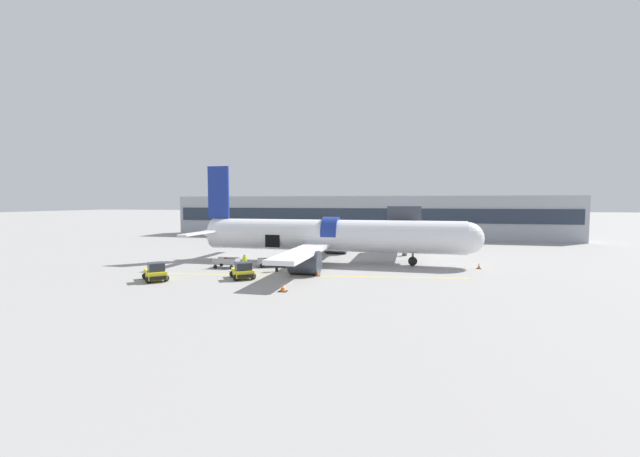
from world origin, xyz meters
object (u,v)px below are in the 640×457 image
object	(u,v)px
baggage_cart_loading	(275,262)
ground_crew_loader_b	(245,262)
airplane	(327,236)
ground_crew_driver	(277,263)
baggage_tug_mid	(243,271)
baggage_cart_queued	(227,263)
baggage_tug_lead	(156,273)
ground_crew_loader_a	(297,259)

from	to	relation	value
baggage_cart_loading	ground_crew_loader_b	xyz separation A→B (m)	(-2.20, -2.70, 0.35)
airplane	ground_crew_driver	bearing A→B (deg)	-118.25
baggage_tug_mid	ground_crew_loader_b	world-z (taller)	ground_crew_loader_b
baggage_cart_queued	ground_crew_loader_b	world-z (taller)	ground_crew_loader_b
baggage_tug_mid	ground_crew_driver	xyz separation A→B (m)	(1.77, 4.04, 0.19)
baggage_tug_lead	baggage_cart_loading	bearing A→B (deg)	50.89
airplane	baggage_tug_lead	world-z (taller)	airplane
airplane	baggage_tug_lead	distance (m)	18.43
baggage_tug_mid	ground_crew_loader_b	size ratio (longest dim) A/B	1.97
ground_crew_loader_a	ground_crew_loader_b	size ratio (longest dim) A/B	1.11
baggage_cart_queued	ground_crew_loader_b	xyz separation A→B (m)	(2.37, -0.93, 0.32)
ground_crew_loader_b	airplane	bearing A→B (deg)	44.07
ground_crew_loader_a	ground_crew_loader_b	bearing A→B (deg)	-154.46
airplane	ground_crew_loader_b	world-z (taller)	airplane
baggage_tug_mid	ground_crew_loader_b	xyz separation A→B (m)	(-1.62, 4.00, 0.19)
baggage_cart_queued	ground_crew_loader_a	bearing A→B (deg)	10.72
baggage_cart_loading	ground_crew_driver	xyz separation A→B (m)	(1.19, -2.65, 0.35)
baggage_tug_mid	ground_crew_loader_b	distance (m)	4.32
baggage_tug_lead	ground_crew_loader_a	size ratio (longest dim) A/B	1.80
baggage_cart_loading	baggage_cart_queued	xyz separation A→B (m)	(-4.57, -1.77, 0.03)
baggage_tug_lead	ground_crew_loader_a	xyz separation A→B (m)	(10.15, 8.91, 0.23)
airplane	baggage_tug_mid	bearing A→B (deg)	-116.56
baggage_cart_queued	ground_crew_loader_a	distance (m)	7.27
baggage_tug_lead	ground_crew_driver	bearing A→B (deg)	37.25
baggage_tug_mid	ground_crew_driver	size ratio (longest dim) A/B	1.96
airplane	baggage_tug_lead	bearing A→B (deg)	-132.74
baggage_cart_queued	ground_crew_driver	bearing A→B (deg)	-8.71
ground_crew_loader_a	ground_crew_driver	bearing A→B (deg)	-121.58
ground_crew_loader_b	baggage_tug_mid	bearing A→B (deg)	-67.89
airplane	ground_crew_driver	distance (m)	7.96
baggage_cart_loading	ground_crew_loader_b	bearing A→B (deg)	-129.16
airplane	ground_crew_loader_b	xyz separation A→B (m)	(-7.02, -6.79, -2.14)
ground_crew_loader_a	ground_crew_loader_b	xyz separation A→B (m)	(-4.76, -2.28, -0.09)
baggage_tug_mid	ground_crew_loader_a	size ratio (longest dim) A/B	1.78
baggage_tug_mid	ground_crew_driver	world-z (taller)	ground_crew_driver
baggage_tug_mid	baggage_cart_queued	xyz separation A→B (m)	(-4.00, 4.92, -0.14)
baggage_cart_queued	ground_crew_loader_b	distance (m)	2.57
baggage_cart_loading	ground_crew_loader_a	bearing A→B (deg)	-9.30
baggage_tug_lead	ground_crew_loader_b	distance (m)	8.55
airplane	ground_crew_loader_a	size ratio (longest dim) A/B	18.54
airplane	ground_crew_driver	world-z (taller)	airplane
baggage_tug_mid	ground_crew_loader_a	xyz separation A→B (m)	(3.14, 6.27, 0.28)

